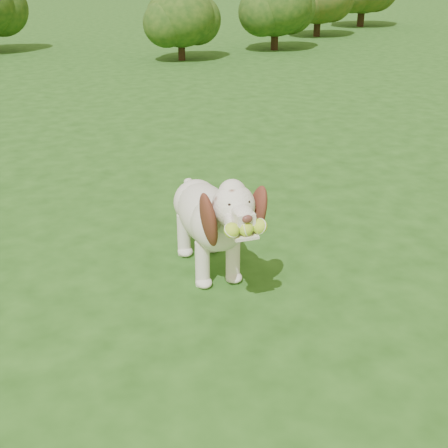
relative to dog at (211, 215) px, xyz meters
name	(u,v)px	position (x,y,z in m)	size (l,w,h in m)	color
ground	(149,239)	(-0.24, 0.58, -0.38)	(80.00, 80.00, 0.00)	#1E4614
dog	(211,215)	(0.00, 0.00, 0.00)	(0.38, 1.10, 0.72)	white
shrub_d	(276,5)	(4.47, 8.70, 0.53)	(1.50, 1.50, 1.56)	#382314
shrub_c	(181,17)	(2.18, 8.02, 0.41)	(1.29, 1.29, 1.34)	#382314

